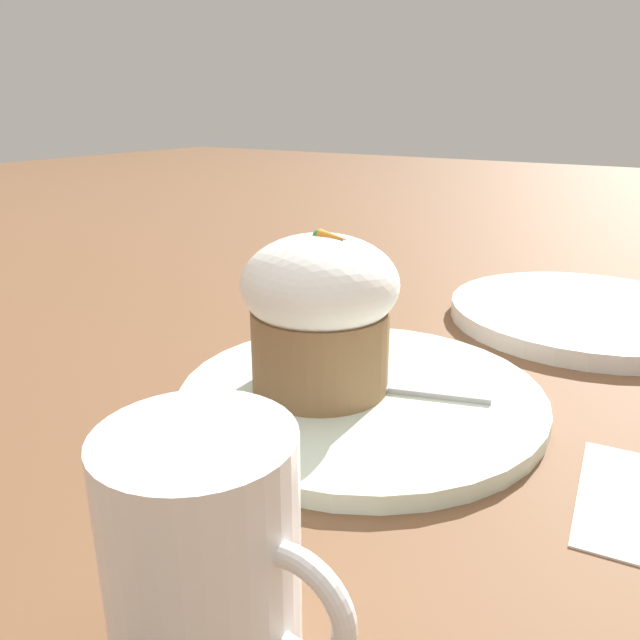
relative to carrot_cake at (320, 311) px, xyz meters
The scene contains 6 objects.
ground_plane 0.08m from the carrot_cake, 25.94° to the left, with size 4.00×4.00×0.00m, color brown.
dessert_plate 0.07m from the carrot_cake, 25.94° to the left, with size 0.26×0.26×0.01m.
carrot_cake is the anchor object (origin of this frame).
spoon 0.07m from the carrot_cake, 24.95° to the left, with size 0.11×0.05×0.01m.
coffee_cup 0.23m from the carrot_cake, 67.62° to the right, with size 0.10×0.07×0.10m.
side_plate 0.32m from the carrot_cake, 65.91° to the left, with size 0.26×0.26×0.02m.
Camera 1 is at (0.19, -0.36, 0.21)m, focal length 35.00 mm.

